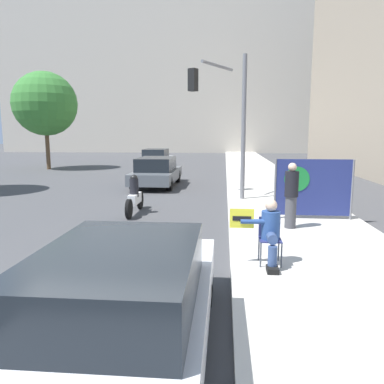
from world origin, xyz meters
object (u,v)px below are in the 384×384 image
(car_on_road_midblock, at_px, (156,159))
(parked_car_curbside, at_px, (123,304))
(motorcycle_on_road, at_px, (135,197))
(car_on_road_nearest, at_px, (157,172))
(jogger_on_sidewalk, at_px, (291,195))
(pedestrian_behind, at_px, (314,185))
(protest_banner, at_px, (313,188))
(seated_protester, at_px, (270,230))
(traffic_light_pole, at_px, (223,104))
(street_tree_midblock, at_px, (45,104))

(car_on_road_midblock, bearing_deg, parked_car_curbside, -80.53)
(car_on_road_midblock, xyz_separation_m, motorcycle_on_road, (2.13, -15.49, -0.16))
(car_on_road_nearest, relative_size, motorcycle_on_road, 2.25)
(jogger_on_sidewalk, bearing_deg, pedestrian_behind, -147.93)
(protest_banner, bearing_deg, pedestrian_behind, 75.87)
(parked_car_curbside, height_order, motorcycle_on_road, parked_car_curbside)
(seated_protester, distance_m, motorcycle_on_road, 6.12)
(traffic_light_pole, distance_m, car_on_road_nearest, 5.65)
(seated_protester, distance_m, parked_car_curbside, 3.48)
(car_on_road_midblock, bearing_deg, pedestrian_behind, -63.30)
(seated_protester, bearing_deg, traffic_light_pole, 117.33)
(jogger_on_sidewalk, bearing_deg, protest_banner, -157.70)
(pedestrian_behind, xyz_separation_m, street_tree_midblock, (-15.20, 13.87, 3.58))
(parked_car_curbside, relative_size, street_tree_midblock, 0.68)
(jogger_on_sidewalk, distance_m, street_tree_midblock, 21.70)
(parked_car_curbside, height_order, car_on_road_midblock, car_on_road_midblock)
(parked_car_curbside, bearing_deg, protest_banner, 62.23)
(traffic_light_pole, relative_size, street_tree_midblock, 0.76)
(traffic_light_pole, bearing_deg, car_on_road_nearest, 130.97)
(car_on_road_midblock, relative_size, street_tree_midblock, 0.66)
(car_on_road_midblock, xyz_separation_m, street_tree_midblock, (-7.48, -1.49, 3.84))
(seated_protester, bearing_deg, jogger_on_sidewalk, 93.25)
(traffic_light_pole, distance_m, motorcycle_on_road, 4.87)
(traffic_light_pole, distance_m, car_on_road_midblock, 14.10)
(seated_protester, distance_m, car_on_road_nearest, 11.86)
(pedestrian_behind, xyz_separation_m, protest_banner, (-0.28, -1.10, 0.08))
(car_on_road_midblock, relative_size, motorcycle_on_road, 2.08)
(traffic_light_pole, distance_m, street_tree_midblock, 16.85)
(pedestrian_behind, distance_m, car_on_road_midblock, 17.20)
(motorcycle_on_road, bearing_deg, pedestrian_behind, 1.30)
(traffic_light_pole, height_order, parked_car_curbside, traffic_light_pole)
(car_on_road_nearest, bearing_deg, traffic_light_pole, -49.03)
(pedestrian_behind, distance_m, parked_car_curbside, 8.78)
(car_on_road_midblock, bearing_deg, seated_protester, -74.07)
(traffic_light_pole, bearing_deg, pedestrian_behind, -40.96)
(car_on_road_nearest, distance_m, car_on_road_midblock, 9.40)
(jogger_on_sidewalk, xyz_separation_m, parked_car_curbside, (-2.80, -5.69, -0.31))
(seated_protester, height_order, motorcycle_on_road, seated_protester)
(motorcycle_on_road, bearing_deg, protest_banner, -10.40)
(pedestrian_behind, height_order, car_on_road_nearest, pedestrian_behind)
(protest_banner, height_order, car_on_road_midblock, protest_banner)
(protest_banner, relative_size, motorcycle_on_road, 1.02)
(motorcycle_on_road, xyz_separation_m, street_tree_midblock, (-9.61, 14.00, 4.00))
(jogger_on_sidewalk, bearing_deg, car_on_road_midblock, -101.47)
(jogger_on_sidewalk, height_order, pedestrian_behind, jogger_on_sidewalk)
(pedestrian_behind, bearing_deg, jogger_on_sidewalk, -59.05)
(seated_protester, bearing_deg, pedestrian_behind, 89.34)
(jogger_on_sidewalk, bearing_deg, street_tree_midblock, -80.91)
(protest_banner, height_order, car_on_road_nearest, protest_banner)
(seated_protester, relative_size, pedestrian_behind, 0.76)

